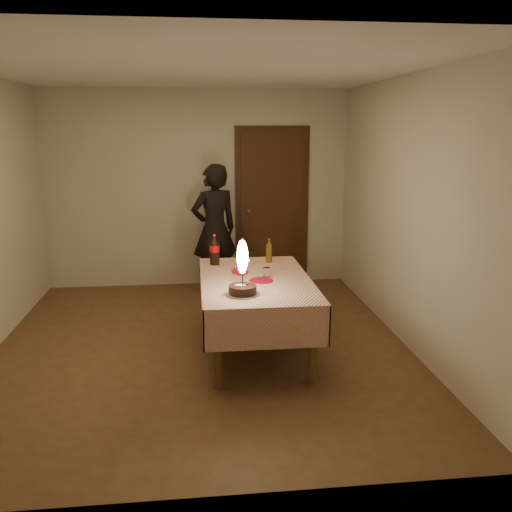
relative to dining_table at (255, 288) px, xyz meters
name	(u,v)px	position (x,y,z in m)	size (l,w,h in m)	color
ground	(203,346)	(-0.51, 0.16, -0.63)	(4.00, 4.50, 0.01)	brown
room_shell	(202,177)	(-0.47, 0.23, 1.03)	(4.04, 4.54, 2.62)	beige
dining_table	(255,288)	(0.00, 0.00, 0.00)	(1.02, 1.72, 0.72)	brown
birthday_cake	(243,279)	(-0.16, -0.48, 0.24)	(0.29, 0.29, 0.47)	white
red_plate	(261,280)	(0.04, -0.09, 0.10)	(0.22, 0.22, 0.01)	#AD0C26
red_cup	(241,270)	(-0.12, 0.14, 0.15)	(0.08, 0.08, 0.10)	red
clear_cup	(267,272)	(0.11, 0.04, 0.14)	(0.07, 0.07, 0.09)	white
napkin_stack	(240,271)	(-0.13, 0.25, 0.11)	(0.15, 0.15, 0.02)	red
cola_bottle	(215,250)	(-0.36, 0.58, 0.25)	(0.10, 0.10, 0.32)	black
amber_bottle_left	(242,251)	(-0.06, 0.66, 0.22)	(0.06, 0.06, 0.25)	#5E3D10
amber_bottle_right	(269,251)	(0.21, 0.61, 0.22)	(0.06, 0.06, 0.25)	#5E3D10
photographer	(214,229)	(-0.31, 1.95, 0.21)	(0.71, 0.59, 1.67)	black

